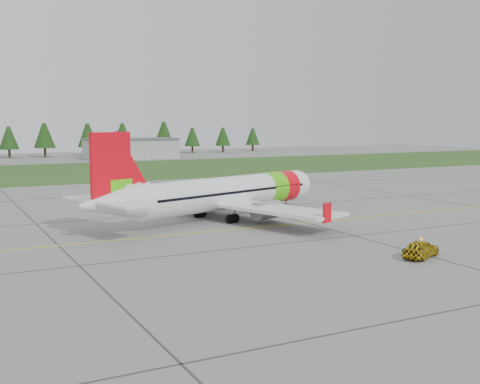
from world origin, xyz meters
TOP-DOWN VIEW (x-y plane):
  - ground at (0.00, 0.00)m, footprint 320.00×320.00m
  - aircraft at (3.34, 14.15)m, footprint 30.45×28.84m
  - follow_me_car at (9.10, -9.39)m, footprint 1.94×2.07m
  - grass_strip at (0.00, 82.00)m, footprint 320.00×50.00m
  - taxi_guideline at (0.00, 8.00)m, footprint 120.00×0.25m
  - hangar_east at (25.00, 118.00)m, footprint 24.00×12.00m
  - treeline at (0.00, 138.00)m, footprint 160.00×8.00m

SIDE VIEW (x-z plane):
  - ground at x=0.00m, z-range 0.00..0.00m
  - taxi_guideline at x=0.00m, z-range 0.00..0.02m
  - grass_strip at x=0.00m, z-range 0.00..0.03m
  - follow_me_car at x=9.10m, z-range 0.00..4.11m
  - hangar_east at x=25.00m, z-range 0.00..5.20m
  - aircraft at x=3.34m, z-range -2.01..7.50m
  - treeline at x=0.00m, z-range 0.00..10.00m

